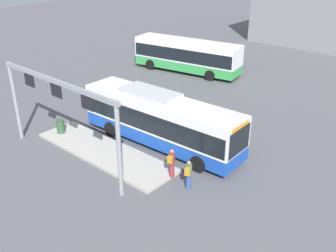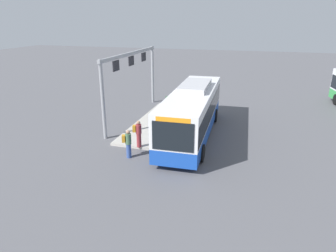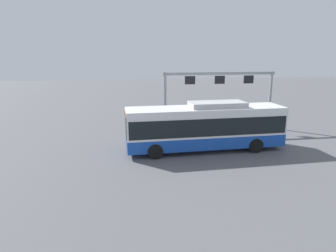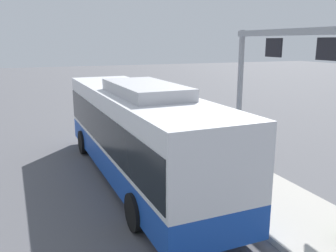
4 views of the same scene
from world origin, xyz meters
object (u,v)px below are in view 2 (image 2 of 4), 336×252
(trash_bin, at_px, (168,102))
(person_waiting_near, at_px, (138,133))
(person_boarding, at_px, (128,143))
(bus_main, at_px, (192,110))

(trash_bin, bearing_deg, person_waiting_near, 4.89)
(person_boarding, xyz_separation_m, person_waiting_near, (-1.26, 0.13, 0.16))
(bus_main, relative_size, person_boarding, 6.70)
(person_boarding, bearing_deg, trash_bin, 71.72)
(bus_main, bearing_deg, person_waiting_near, -41.88)
(person_boarding, relative_size, person_waiting_near, 1.00)
(person_waiting_near, bearing_deg, bus_main, 34.99)
(person_waiting_near, relative_size, trash_bin, 1.86)
(person_boarding, xyz_separation_m, trash_bin, (-10.36, -0.64, -0.28))
(person_waiting_near, bearing_deg, trash_bin, 79.80)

